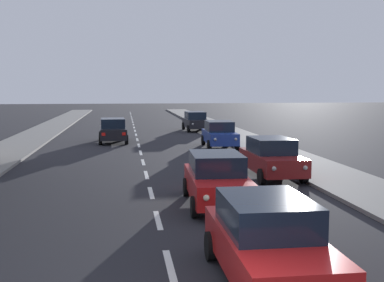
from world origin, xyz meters
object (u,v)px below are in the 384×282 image
sedan_parked_far_kerb (195,121)px  sedan_parked_nearest_kerb (219,134)px  sedan_third_in_queue (217,179)px  sedan_oncoming_far (113,130)px  sedan_lead_at_stop_bar (267,241)px  sedan_parked_mid_kerb (272,157)px

sedan_parked_far_kerb → sedan_parked_nearest_kerb: bearing=-91.2°
sedan_third_in_queue → sedan_oncoming_far: bearing=101.4°
sedan_parked_far_kerb → sedan_lead_at_stop_bar: bearing=-96.1°
sedan_lead_at_stop_bar → sedan_third_in_queue: (0.23, 6.30, 0.00)m
sedan_lead_at_stop_bar → sedan_oncoming_far: bearing=98.0°
sedan_lead_at_stop_bar → sedan_oncoming_far: same height
sedan_third_in_queue → sedan_oncoming_far: 18.98m
sedan_lead_at_stop_bar → sedan_parked_nearest_kerb: (3.29, 21.08, 0.00)m
sedan_third_in_queue → sedan_parked_mid_kerb: same height
sedan_oncoming_far → sedan_third_in_queue: bearing=-78.6°
sedan_lead_at_stop_bar → sedan_parked_nearest_kerb: bearing=81.1°
sedan_third_in_queue → sedan_parked_far_kerb: same height
sedan_oncoming_far → sedan_parked_far_kerb: size_ratio=1.00×
sedan_parked_nearest_kerb → sedan_oncoming_far: bearing=150.7°
sedan_parked_nearest_kerb → sedan_lead_at_stop_bar: bearing=-98.9°
sedan_parked_nearest_kerb → sedan_parked_far_kerb: (0.24, 12.02, 0.00)m
sedan_lead_at_stop_bar → sedan_oncoming_far: 25.15m
sedan_lead_at_stop_bar → sedan_parked_nearest_kerb: size_ratio=0.99×
sedan_oncoming_far → sedan_parked_mid_kerb: same height
sedan_third_in_queue → sedan_parked_far_kerb: 27.02m
sedan_parked_far_kerb → sedan_oncoming_far: bearing=-130.7°
sedan_oncoming_far → sedan_parked_far_kerb: 10.81m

